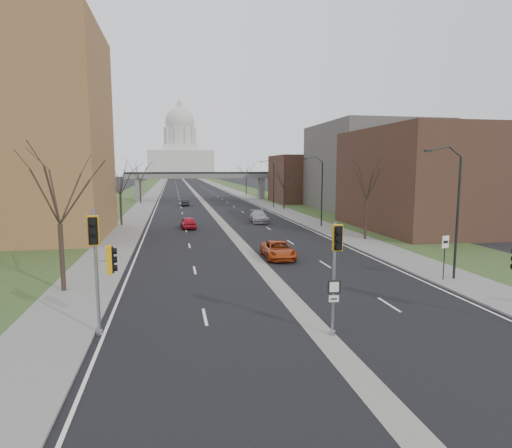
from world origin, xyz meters
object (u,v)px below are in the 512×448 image
object	(u,v)px
signal_pole_left	(100,254)
car_right_near	(278,250)
car_left_near	(188,222)
speed_limit_sign	(445,250)
car_left_far	(186,202)
signal_pole_median	(336,259)
car_right_mid	(259,217)

from	to	relation	value
signal_pole_left	car_right_near	xyz separation A→B (m)	(11.57, 14.55, -3.02)
car_left_near	car_right_near	world-z (taller)	car_left_near
speed_limit_sign	car_left_far	size ratio (longest dim) A/B	0.74
signal_pole_left	car_right_near	bearing A→B (deg)	45.99
signal_pole_median	speed_limit_sign	world-z (taller)	signal_pole_median
car_left_near	car_right_near	xyz separation A→B (m)	(6.63, -19.09, -0.04)
speed_limit_sign	car_right_mid	world-z (taller)	speed_limit_sign
signal_pole_left	car_right_mid	xyz separation A→B (m)	(14.62, 37.85, -2.95)
signal_pole_median	car_left_near	xyz separation A→B (m)	(-5.04, 35.74, -2.81)
car_right_near	car_left_far	bearing A→B (deg)	98.99
signal_pole_median	car_right_mid	world-z (taller)	signal_pole_median
car_right_near	car_right_mid	bearing A→B (deg)	84.81
speed_limit_sign	car_left_near	distance (m)	32.24
signal_pole_left	car_right_mid	bearing A→B (deg)	63.37
car_right_near	car_right_mid	distance (m)	23.50
speed_limit_sign	car_right_mid	distance (m)	32.97
car_right_mid	speed_limit_sign	bearing A→B (deg)	-76.10
car_left_far	car_left_near	bearing A→B (deg)	94.64
signal_pole_left	car_right_mid	world-z (taller)	signal_pole_left
signal_pole_left	car_right_near	distance (m)	18.83
signal_pole_median	car_left_far	xyz separation A→B (m)	(-4.41, 67.57, -2.89)
car_right_mid	car_left_far	bearing A→B (deg)	111.75
signal_pole_left	car_left_far	size ratio (longest dim) A/B	1.44
signal_pole_left	car_left_near	world-z (taller)	signal_pole_left
speed_limit_sign	car_right_near	xyz separation A→B (m)	(-8.94, 9.11, -1.42)
signal_pole_left	signal_pole_median	world-z (taller)	signal_pole_left
car_right_near	signal_pole_median	bearing A→B (deg)	-93.22
signal_pole_left	signal_pole_median	distance (m)	10.20
signal_pole_median	signal_pole_left	bearing A→B (deg)	175.87
speed_limit_sign	signal_pole_median	bearing A→B (deg)	-161.52
speed_limit_sign	car_right_mid	size ratio (longest dim) A/B	0.55
speed_limit_sign	car_left_far	distance (m)	61.88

